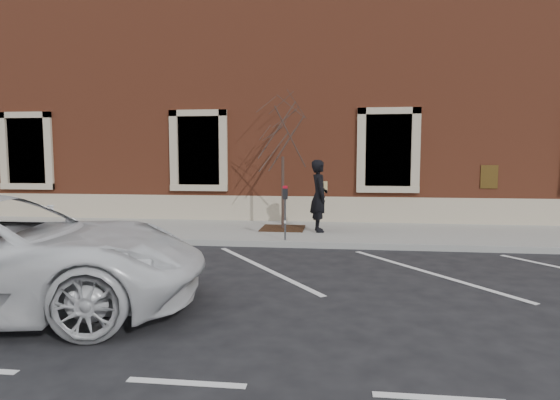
# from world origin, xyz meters

# --- Properties ---
(ground) EXTENTS (120.00, 120.00, 0.00)m
(ground) POSITION_xyz_m (0.00, 0.00, 0.00)
(ground) COLOR #28282B
(ground) RESTS_ON ground
(sidewalk_near) EXTENTS (40.00, 3.50, 0.15)m
(sidewalk_near) POSITION_xyz_m (0.00, 1.75, 0.07)
(sidewalk_near) COLOR #99988F
(sidewalk_near) RESTS_ON ground
(curb_near) EXTENTS (40.00, 0.12, 0.15)m
(curb_near) POSITION_xyz_m (0.00, -0.05, 0.07)
(curb_near) COLOR #9E9E99
(curb_near) RESTS_ON ground
(parking_stripes) EXTENTS (28.00, 4.40, 0.01)m
(parking_stripes) POSITION_xyz_m (0.00, -2.20, 0.00)
(parking_stripes) COLOR silver
(parking_stripes) RESTS_ON ground
(building_civic) EXTENTS (40.00, 8.62, 8.00)m
(building_civic) POSITION_xyz_m (0.00, 7.74, 4.00)
(building_civic) COLOR brown
(building_civic) RESTS_ON ground
(man) EXTENTS (0.61, 0.80, 1.97)m
(man) POSITION_xyz_m (0.96, 1.54, 1.14)
(man) COLOR black
(man) RESTS_ON sidewalk_near
(parking_meter) EXTENTS (0.12, 0.09, 1.35)m
(parking_meter) POSITION_xyz_m (0.19, 0.12, 1.09)
(parking_meter) COLOR #595B60
(parking_meter) RESTS_ON sidewalk_near
(tree_grate) EXTENTS (1.22, 1.22, 0.03)m
(tree_grate) POSITION_xyz_m (-0.08, 1.90, 0.17)
(tree_grate) COLOR #3B2413
(tree_grate) RESTS_ON sidewalk_near
(sapling) EXTENTS (2.25, 2.25, 3.75)m
(sapling) POSITION_xyz_m (-0.08, 1.90, 2.77)
(sapling) COLOR #402E26
(sapling) RESTS_ON sidewalk_near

